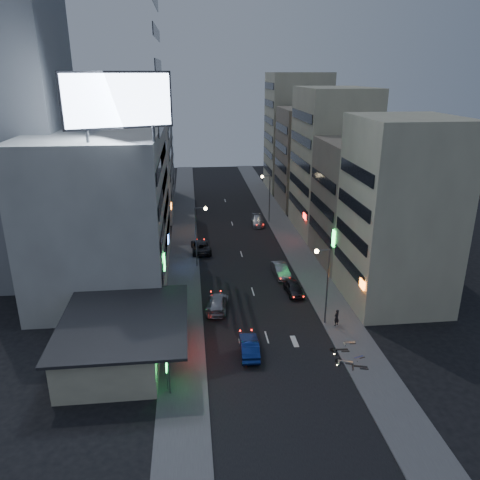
{
  "coord_description": "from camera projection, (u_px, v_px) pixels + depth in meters",
  "views": [
    {
      "loc": [
        -6.83,
        -34.67,
        24.15
      ],
      "look_at": [
        -1.26,
        16.26,
        5.63
      ],
      "focal_mm": 35.0,
      "sensor_mm": 36.0,
      "label": 1
    }
  ],
  "objects": [
    {
      "name": "grey_tower",
      "position": [
        23.0,
        137.0,
        54.39
      ],
      "size": [
        10.0,
        14.0,
        34.0
      ],
      "primitive_type": "cube",
      "color": "gray",
      "rests_on": "ground"
    },
    {
      "name": "scooter_blue",
      "position": [
        363.0,
        350.0,
        41.87
      ],
      "size": [
        1.0,
        1.67,
        0.97
      ],
      "primitive_type": null,
      "rotation": [
        0.0,
        0.0,
        1.89
      ],
      "color": "navy",
      "rests_on": "sidewalk_right"
    },
    {
      "name": "person",
      "position": [
        337.0,
        318.0,
        46.68
      ],
      "size": [
        0.76,
        0.69,
        1.73
      ],
      "primitive_type": "imported",
      "rotation": [
        0.0,
        0.0,
        3.71
      ],
      "color": "black",
      "rests_on": "sidewalk_right"
    },
    {
      "name": "road_car_silver",
      "position": [
        217.0,
        303.0,
        50.12
      ],
      "size": [
        2.97,
        5.51,
        1.52
      ],
      "primitive_type": "imported",
      "rotation": [
        0.0,
        0.0,
        2.97
      ],
      "color": "#9C9DA3",
      "rests_on": "ground"
    },
    {
      "name": "sidewalk_left",
      "position": [
        184.0,
        246.0,
        68.53
      ],
      "size": [
        4.0,
        120.0,
        0.12
      ],
      "primitive_type": "cube",
      "color": "#4C4C4F",
      "rests_on": "ground"
    },
    {
      "name": "white_building",
      "position": [
        104.0,
        207.0,
        55.22
      ],
      "size": [
        14.0,
        24.0,
        18.0
      ],
      "primitive_type": "cube",
      "color": "beige",
      "rests_on": "ground"
    },
    {
      "name": "food_court",
      "position": [
        115.0,
        339.0,
        41.1
      ],
      "size": [
        11.0,
        13.0,
        3.88
      ],
      "color": "beige",
      "rests_on": "ground"
    },
    {
      "name": "billboard",
      "position": [
        118.0,
        101.0,
        41.96
      ],
      "size": [
        9.52,
        3.75,
        6.2
      ],
      "rotation": [
        0.0,
        0.0,
        0.35
      ],
      "color": "#595B60",
      "rests_on": "white_building"
    },
    {
      "name": "parked_car_left",
      "position": [
        201.0,
        246.0,
        66.29
      ],
      "size": [
        2.86,
        5.75,
        1.57
      ],
      "primitive_type": "imported",
      "rotation": [
        0.0,
        0.0,
        3.19
      ],
      "color": "#222327",
      "rests_on": "ground"
    },
    {
      "name": "shophouse_mid",
      "position": [
        363.0,
        203.0,
        60.76
      ],
      "size": [
        11.0,
        12.0,
        16.0
      ],
      "primitive_type": "cube",
      "color": "gray",
      "rests_on": "ground"
    },
    {
      "name": "parked_car_right_far",
      "position": [
        258.0,
        221.0,
        77.78
      ],
      "size": [
        2.32,
        4.99,
        1.41
      ],
      "primitive_type": "imported",
      "rotation": [
        0.0,
        0.0,
        -0.07
      ],
      "color": "#999CA1",
      "rests_on": "ground"
    },
    {
      "name": "parked_car_right_near",
      "position": [
        294.0,
        288.0,
        53.68
      ],
      "size": [
        1.95,
        4.37,
        1.46
      ],
      "primitive_type": "imported",
      "rotation": [
        0.0,
        0.0,
        0.05
      ],
      "color": "#27262B",
      "rests_on": "ground"
    },
    {
      "name": "far_left_a",
      "position": [
        137.0,
        161.0,
        78.41
      ],
      "size": [
        11.0,
        10.0,
        20.0
      ],
      "primitive_type": "cube",
      "color": "beige",
      "rests_on": "ground"
    },
    {
      "name": "far_right_a",
      "position": [
        310.0,
        158.0,
        86.59
      ],
      "size": [
        11.0,
        12.0,
        18.0
      ],
      "primitive_type": "cube",
      "color": "gray",
      "rests_on": "ground"
    },
    {
      "name": "shophouse_near",
      "position": [
        399.0,
        214.0,
        49.27
      ],
      "size": [
        10.0,
        11.0,
        20.0
      ],
      "primitive_type": "cube",
      "color": "beige",
      "rests_on": "ground"
    },
    {
      "name": "street_lamp_right_near",
      "position": [
        324.0,
        275.0,
        45.71
      ],
      "size": [
        1.6,
        0.44,
        8.02
      ],
      "color": "#595B60",
      "rests_on": "sidewalk_right"
    },
    {
      "name": "scooter_black_b",
      "position": [
        348.0,
        343.0,
        42.81
      ],
      "size": [
        0.78,
        2.06,
        1.24
      ],
      "primitive_type": null,
      "rotation": [
        0.0,
        0.0,
        1.52
      ],
      "color": "black",
      "rests_on": "sidewalk_right"
    },
    {
      "name": "scooter_black_a",
      "position": [
        368.0,
        360.0,
        40.22
      ],
      "size": [
        1.18,
        2.12,
        1.23
      ],
      "primitive_type": null,
      "rotation": [
        0.0,
        0.0,
        1.3
      ],
      "color": "black",
      "rests_on": "sidewalk_right"
    },
    {
      "name": "parked_car_right_mid",
      "position": [
        281.0,
        270.0,
        58.35
      ],
      "size": [
        1.88,
        4.74,
        1.53
      ],
      "primitive_type": "imported",
      "rotation": [
        0.0,
        0.0,
        0.06
      ],
      "color": "#929499",
      "rests_on": "ground"
    },
    {
      "name": "far_left_b",
      "position": [
        142.0,
        162.0,
        91.36
      ],
      "size": [
        12.0,
        10.0,
        15.0
      ],
      "primitive_type": "cube",
      "color": "gray",
      "rests_on": "ground"
    },
    {
      "name": "shophouse_far",
      "position": [
        332.0,
        162.0,
        71.84
      ],
      "size": [
        10.0,
        14.0,
        22.0
      ],
      "primitive_type": "cube",
      "color": "beige",
      "rests_on": "ground"
    },
    {
      "name": "road_car_blue",
      "position": [
        249.0,
        346.0,
        42.19
      ],
      "size": [
        1.81,
        4.67,
        1.52
      ],
      "primitive_type": "imported",
      "rotation": [
        0.0,
        0.0,
        3.1
      ],
      "color": "navy",
      "rests_on": "ground"
    },
    {
      "name": "ground",
      "position": [
        274.0,
        361.0,
        41.32
      ],
      "size": [
        180.0,
        180.0,
        0.0
      ],
      "primitive_type": "plane",
      "color": "black",
      "rests_on": "ground"
    },
    {
      "name": "scooter_silver_b",
      "position": [
        355.0,
        337.0,
        43.97
      ],
      "size": [
        0.59,
        1.68,
        1.02
      ],
      "primitive_type": null,
      "rotation": [
        0.0,
        0.0,
        1.55
      ],
      "color": "#B1B3B9",
      "rests_on": "sidewalk_right"
    },
    {
      "name": "street_lamp_right_far",
      "position": [
        267.0,
        192.0,
        77.5
      ],
      "size": [
        1.6,
        0.44,
        8.02
      ],
      "color": "#595B60",
      "rests_on": "sidewalk_right"
    },
    {
      "name": "street_lamp_left",
      "position": [
        199.0,
        228.0,
        59.46
      ],
      "size": [
        1.6,
        0.44,
        8.02
      ],
      "color": "#595B60",
      "rests_on": "sidewalk_left"
    },
    {
      "name": "far_right_b",
      "position": [
        297.0,
        132.0,
        98.71
      ],
      "size": [
        12.0,
        12.0,
        24.0
      ],
      "primitive_type": "cube",
      "color": "beige",
      "rests_on": "ground"
    },
    {
      "name": "sidewalk_right",
      "position": [
        291.0,
        242.0,
        70.17
      ],
      "size": [
        4.0,
        120.0,
        0.12
      ],
      "primitive_type": "cube",
      "color": "#4C4C4F",
      "rests_on": "ground"
    },
    {
      "name": "scooter_silver_a",
      "position": [
        354.0,
        356.0,
        40.88
      ],
      "size": [
        1.23,
        2.04,
        1.18
      ],
      "primitive_type": null,
      "rotation": [
        0.0,
        0.0,
        1.24
      ],
      "color": "#AEB2B6",
      "rests_on": "sidewalk_right"
    }
  ]
}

